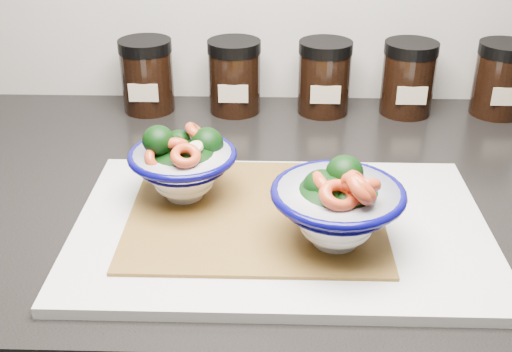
{
  "coord_description": "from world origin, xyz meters",
  "views": [
    {
      "loc": [
        -0.0,
        0.74,
        1.29
      ],
      "look_at": [
        -0.02,
        1.36,
        0.96
      ],
      "focal_mm": 45.0,
      "sensor_mm": 36.0,
      "label": 1
    }
  ],
  "objects_px": {
    "bowl_right": "(338,205)",
    "bowl_left": "(183,165)",
    "cutting_board": "(281,228)",
    "spice_jar_e": "(501,79)",
    "spice_jar_b": "(235,76)",
    "spice_jar_d": "(408,78)",
    "spice_jar_a": "(147,75)",
    "spice_jar_c": "(324,77)"
  },
  "relations": [
    {
      "from": "bowl_right",
      "to": "bowl_left",
      "type": "bearing_deg",
      "value": 151.25
    },
    {
      "from": "cutting_board",
      "to": "spice_jar_e",
      "type": "distance_m",
      "value": 0.49
    },
    {
      "from": "spice_jar_b",
      "to": "spice_jar_d",
      "type": "relative_size",
      "value": 1.0
    },
    {
      "from": "spice_jar_a",
      "to": "cutting_board",
      "type": "bearing_deg",
      "value": -59.54
    },
    {
      "from": "spice_jar_b",
      "to": "spice_jar_d",
      "type": "xyz_separation_m",
      "value": [
        0.27,
        0.0,
        0.0
      ]
    },
    {
      "from": "cutting_board",
      "to": "spice_jar_c",
      "type": "relative_size",
      "value": 3.98
    },
    {
      "from": "cutting_board",
      "to": "spice_jar_c",
      "type": "distance_m",
      "value": 0.36
    },
    {
      "from": "spice_jar_a",
      "to": "spice_jar_c",
      "type": "relative_size",
      "value": 1.0
    },
    {
      "from": "spice_jar_a",
      "to": "spice_jar_c",
      "type": "bearing_deg",
      "value": 0.0
    },
    {
      "from": "cutting_board",
      "to": "spice_jar_c",
      "type": "xyz_separation_m",
      "value": [
        0.07,
        0.35,
        0.05
      ]
    },
    {
      "from": "spice_jar_c",
      "to": "spice_jar_e",
      "type": "xyz_separation_m",
      "value": [
        0.27,
        0.0,
        0.0
      ]
    },
    {
      "from": "cutting_board",
      "to": "bowl_right",
      "type": "height_order",
      "value": "bowl_right"
    },
    {
      "from": "spice_jar_c",
      "to": "spice_jar_b",
      "type": "bearing_deg",
      "value": 180.0
    },
    {
      "from": "spice_jar_e",
      "to": "spice_jar_b",
      "type": "bearing_deg",
      "value": 180.0
    },
    {
      "from": "bowl_left",
      "to": "spice_jar_d",
      "type": "bearing_deg",
      "value": 44.12
    },
    {
      "from": "cutting_board",
      "to": "bowl_left",
      "type": "distance_m",
      "value": 0.13
    },
    {
      "from": "spice_jar_b",
      "to": "spice_jar_e",
      "type": "height_order",
      "value": "same"
    },
    {
      "from": "cutting_board",
      "to": "spice_jar_b",
      "type": "bearing_deg",
      "value": 101.38
    },
    {
      "from": "spice_jar_c",
      "to": "spice_jar_e",
      "type": "height_order",
      "value": "same"
    },
    {
      "from": "spice_jar_d",
      "to": "bowl_left",
      "type": "bearing_deg",
      "value": -135.88
    },
    {
      "from": "spice_jar_c",
      "to": "spice_jar_e",
      "type": "bearing_deg",
      "value": 0.0
    },
    {
      "from": "bowl_right",
      "to": "spice_jar_a",
      "type": "xyz_separation_m",
      "value": [
        -0.26,
        0.39,
        -0.0
      ]
    },
    {
      "from": "bowl_right",
      "to": "spice_jar_a",
      "type": "bearing_deg",
      "value": 123.85
    },
    {
      "from": "spice_jar_b",
      "to": "spice_jar_d",
      "type": "height_order",
      "value": "same"
    },
    {
      "from": "spice_jar_b",
      "to": "spice_jar_e",
      "type": "relative_size",
      "value": 1.0
    },
    {
      "from": "spice_jar_e",
      "to": "bowl_right",
      "type": "bearing_deg",
      "value": -125.78
    },
    {
      "from": "cutting_board",
      "to": "spice_jar_a",
      "type": "height_order",
      "value": "spice_jar_a"
    },
    {
      "from": "spice_jar_a",
      "to": "bowl_left",
      "type": "bearing_deg",
      "value": -72.44
    },
    {
      "from": "spice_jar_c",
      "to": "bowl_right",
      "type": "bearing_deg",
      "value": -91.76
    },
    {
      "from": "bowl_left",
      "to": "spice_jar_a",
      "type": "height_order",
      "value": "spice_jar_a"
    },
    {
      "from": "spice_jar_a",
      "to": "spice_jar_e",
      "type": "relative_size",
      "value": 1.0
    },
    {
      "from": "bowl_right",
      "to": "spice_jar_c",
      "type": "distance_m",
      "value": 0.39
    },
    {
      "from": "spice_jar_e",
      "to": "bowl_left",
      "type": "bearing_deg",
      "value": -146.36
    },
    {
      "from": "bowl_right",
      "to": "spice_jar_c",
      "type": "xyz_separation_m",
      "value": [
        0.01,
        0.39,
        -0.0
      ]
    },
    {
      "from": "bowl_left",
      "to": "spice_jar_c",
      "type": "bearing_deg",
      "value": 59.0
    },
    {
      "from": "spice_jar_c",
      "to": "spice_jar_d",
      "type": "distance_m",
      "value": 0.13
    },
    {
      "from": "cutting_board",
      "to": "spice_jar_c",
      "type": "bearing_deg",
      "value": 79.07
    },
    {
      "from": "bowl_left",
      "to": "spice_jar_e",
      "type": "distance_m",
      "value": 0.54
    },
    {
      "from": "bowl_right",
      "to": "spice_jar_a",
      "type": "distance_m",
      "value": 0.47
    },
    {
      "from": "spice_jar_a",
      "to": "spice_jar_b",
      "type": "bearing_deg",
      "value": 0.0
    },
    {
      "from": "bowl_right",
      "to": "spice_jar_a",
      "type": "height_order",
      "value": "bowl_right"
    },
    {
      "from": "cutting_board",
      "to": "spice_jar_e",
      "type": "relative_size",
      "value": 3.98
    }
  ]
}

